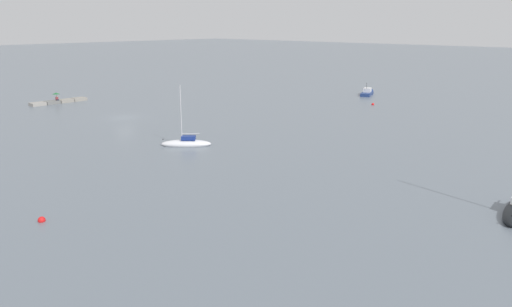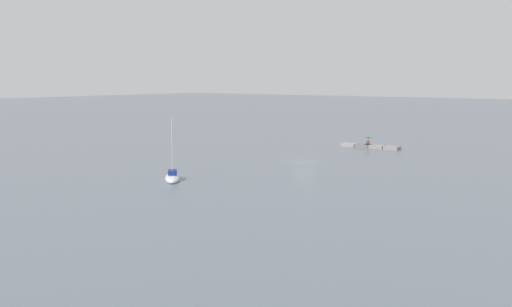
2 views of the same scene
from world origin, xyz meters
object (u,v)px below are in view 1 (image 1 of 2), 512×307
object	(u,v)px
umbrella_open_green	(56,93)
mooring_buoy_near	(42,220)
person_seated_maroon_left	(57,99)
mooring_buoy_mid	(373,104)
motorboat_navy_near	(367,93)
sailboat_white_mid	(186,143)

from	to	relation	value
umbrella_open_green	mooring_buoy_near	distance (m)	52.73
person_seated_maroon_left	mooring_buoy_mid	bearing A→B (deg)	138.62
motorboat_navy_near	mooring_buoy_near	size ratio (longest dim) A/B	11.07
sailboat_white_mid	person_seated_maroon_left	bearing A→B (deg)	40.09
person_seated_maroon_left	sailboat_white_mid	distance (m)	37.88
mooring_buoy_mid	person_seated_maroon_left	bearing A→B (deg)	-49.15
umbrella_open_green	mooring_buoy_mid	world-z (taller)	umbrella_open_green
person_seated_maroon_left	motorboat_navy_near	xyz separation A→B (m)	(-43.07, 32.15, -0.45)
sailboat_white_mid	motorboat_navy_near	xyz separation A→B (m)	(-47.21, -5.50, 0.05)
motorboat_navy_near	mooring_buoy_near	xyz separation A→B (m)	(67.07, 14.56, -0.23)
umbrella_open_green	sailboat_white_mid	xyz separation A→B (m)	(4.15, 37.86, -1.35)
mooring_buoy_near	mooring_buoy_mid	world-z (taller)	mooring_buoy_near
person_seated_maroon_left	mooring_buoy_mid	world-z (taller)	person_seated_maroon_left
mooring_buoy_near	person_seated_maroon_left	bearing A→B (deg)	-117.20
umbrella_open_green	sailboat_white_mid	bearing A→B (deg)	83.74
person_seated_maroon_left	mooring_buoy_near	world-z (taller)	person_seated_maroon_left
person_seated_maroon_left	umbrella_open_green	xyz separation A→B (m)	(-0.01, -0.21, 0.85)
umbrella_open_green	sailboat_white_mid	size ratio (longest dim) A/B	0.19
sailboat_white_mid	umbrella_open_green	bearing A→B (deg)	40.11
person_seated_maroon_left	motorboat_navy_near	bearing A→B (deg)	151.03
person_seated_maroon_left	umbrella_open_green	bearing A→B (deg)	-85.30
person_seated_maroon_left	motorboat_navy_near	distance (m)	53.74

